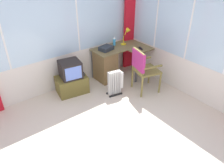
# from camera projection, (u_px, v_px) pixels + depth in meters

# --- Properties ---
(ground) EXTENTS (5.48, 5.25, 0.06)m
(ground) POSITION_uv_depth(u_px,v_px,m) (111.00, 149.00, 3.53)
(ground) COLOR beige
(north_window_panel) EXTENTS (4.48, 0.07, 2.68)m
(north_window_panel) POSITION_uv_depth(u_px,v_px,m) (43.00, 32.00, 4.27)
(north_window_panel) COLOR silver
(north_window_panel) RESTS_ON ground
(east_window_panel) EXTENTS (0.07, 4.25, 2.68)m
(east_window_panel) POSITION_uv_depth(u_px,v_px,m) (210.00, 37.00, 4.00)
(east_window_panel) COLOR silver
(east_window_panel) RESTS_ON ground
(curtain_corner) EXTENTS (0.32, 0.12, 2.58)m
(curtain_corner) POSITION_uv_depth(u_px,v_px,m) (130.00, 18.00, 5.32)
(curtain_corner) COLOR red
(curtain_corner) RESTS_ON ground
(desk) EXTENTS (1.24, 0.88, 0.74)m
(desk) POSITION_uv_depth(u_px,v_px,m) (107.00, 64.00, 5.19)
(desk) COLOR brown
(desk) RESTS_ON ground
(desk_lamp) EXTENTS (0.23, 0.20, 0.41)m
(desk_lamp) POSITION_uv_depth(u_px,v_px,m) (128.00, 33.00, 5.19)
(desk_lamp) COLOR yellow
(desk_lamp) RESTS_ON desk
(tv_remote) EXTENTS (0.10, 0.16, 0.02)m
(tv_remote) POSITION_uv_depth(u_px,v_px,m) (141.00, 48.00, 5.08)
(tv_remote) COLOR black
(tv_remote) RESTS_ON desk
(spray_bottle) EXTENTS (0.06, 0.06, 0.22)m
(spray_bottle) POSITION_uv_depth(u_px,v_px,m) (114.00, 41.00, 5.22)
(spray_bottle) COLOR #3FAAE2
(spray_bottle) RESTS_ON desk
(paper_tray) EXTENTS (0.34, 0.28, 0.09)m
(paper_tray) POSITION_uv_depth(u_px,v_px,m) (106.00, 48.00, 5.00)
(paper_tray) COLOR #242A31
(paper_tray) RESTS_ON desk
(wooden_armchair) EXTENTS (0.59, 0.59, 0.98)m
(wooden_armchair) POSITION_uv_depth(u_px,v_px,m) (142.00, 66.00, 4.60)
(wooden_armchair) COLOR olive
(wooden_armchair) RESTS_ON ground
(tv_on_stand) EXTENTS (0.70, 0.54, 0.74)m
(tv_on_stand) POSITION_uv_depth(u_px,v_px,m) (71.00, 79.00, 4.72)
(tv_on_stand) COLOR brown
(tv_on_stand) RESTS_ON ground
(space_heater) EXTENTS (0.37, 0.23, 0.56)m
(space_heater) POSITION_uv_depth(u_px,v_px,m) (116.00, 83.00, 4.68)
(space_heater) COLOR silver
(space_heater) RESTS_ON ground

